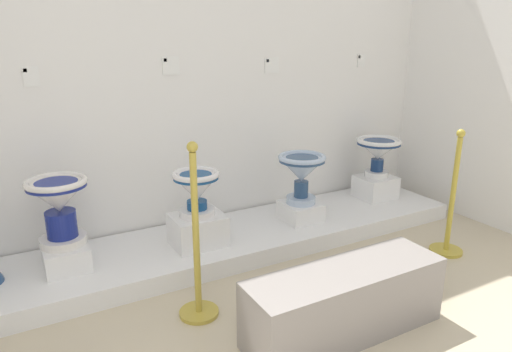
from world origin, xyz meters
TOP-DOWN VIEW (x-y plane):
  - ground_plane at (2.08, 0.76)m, footprint 6.16×5.51m
  - wall_back at (2.08, 2.74)m, footprint 4.36×0.06m
  - display_platform at (2.08, 2.29)m, footprint 3.76×0.81m
  - plinth_block_slender_white at (0.70, 2.33)m, footprint 0.28×0.39m
  - antique_toilet_slender_white at (0.70, 2.33)m, footprint 0.39×0.39m
  - plinth_block_broad_patterned at (1.61, 2.21)m, footprint 0.38×0.32m
  - antique_toilet_broad_patterned at (1.61, 2.21)m, footprint 0.35×0.35m
  - plinth_block_pale_glazed at (2.56, 2.24)m, footprint 0.30×0.31m
  - antique_toilet_pale_glazed at (2.56, 2.24)m, footprint 0.39×0.39m
  - plinth_block_tall_cobalt at (3.51, 2.36)m, footprint 0.34×0.31m
  - antique_toilet_tall_cobalt at (3.51, 2.36)m, footprint 0.42×0.42m
  - info_placard_first at (0.66, 2.71)m, footprint 0.10×0.01m
  - info_placard_second at (1.64, 2.71)m, footprint 0.13×0.01m
  - info_placard_third at (2.54, 2.71)m, footprint 0.14×0.01m
  - info_placard_fourth at (3.54, 2.71)m, footprint 0.09×0.01m
  - stanchion_post_near_left at (1.34, 1.55)m, footprint 0.24×0.24m
  - stanchion_post_near_right at (3.38, 1.40)m, footprint 0.25×0.25m
  - museum_bench at (2.00, 0.98)m, footprint 1.19×0.36m

SIDE VIEW (x-z plane):
  - ground_plane at x=2.08m, z-range -0.02..0.00m
  - display_platform at x=2.08m, z-range 0.00..0.14m
  - museum_bench at x=2.00m, z-range 0.00..0.40m
  - plinth_block_pale_glazed at x=2.56m, z-range 0.14..0.29m
  - plinth_block_slender_white at x=0.70m, z-range 0.14..0.30m
  - plinth_block_tall_cobalt at x=3.51m, z-range 0.14..0.35m
  - plinth_block_broad_patterned at x=1.61m, z-range 0.14..0.37m
  - stanchion_post_near_right at x=3.38m, z-range -0.20..0.79m
  - stanchion_post_near_left at x=1.34m, z-range -0.20..0.89m
  - antique_toilet_pale_glazed at x=2.56m, z-range 0.37..0.79m
  - antique_toilet_broad_patterned at x=1.61m, z-range 0.41..0.75m
  - antique_toilet_slender_white at x=0.70m, z-range 0.37..0.83m
  - antique_toilet_tall_cobalt at x=3.51m, z-range 0.43..0.80m
  - info_placard_first at x=0.66m, z-range 1.31..1.45m
  - info_placard_third at x=2.54m, z-range 1.33..1.47m
  - info_placard_fourth at x=3.54m, z-range 1.36..1.47m
  - info_placard_second at x=1.64m, z-range 1.35..1.49m
  - wall_back at x=2.08m, z-range 0.00..3.21m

